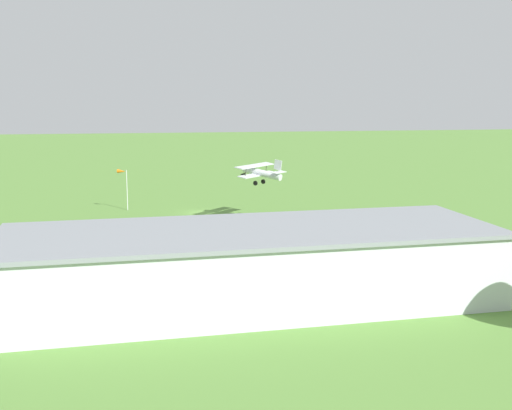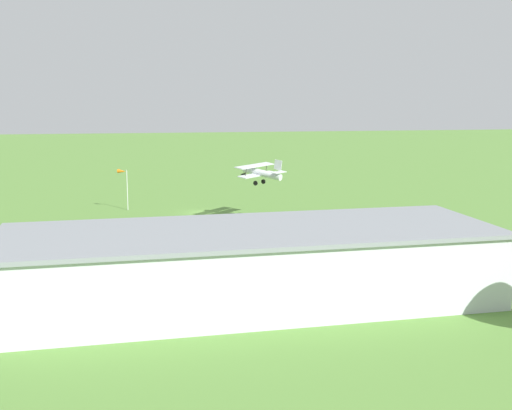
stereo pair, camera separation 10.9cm
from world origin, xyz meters
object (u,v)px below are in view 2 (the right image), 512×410
object	(u,v)px
windsock	(123,174)
hangar	(251,266)
person_watching_takeoff	(19,275)
biplane	(260,172)
person_by_parked_cars	(422,251)

from	to	relation	value
windsock	hangar	bearing A→B (deg)	104.58
hangar	person_watching_takeoff	distance (m)	21.97
hangar	windsock	size ratio (longest dim) A/B	6.66
hangar	biplane	xyz separation A→B (m)	(-6.86, -34.06, 3.53)
person_watching_takeoff	windsock	world-z (taller)	windsock
biplane	windsock	bearing A→B (deg)	-31.58
biplane	person_by_parked_cars	xyz separation A→B (m)	(-13.02, 23.35, -5.81)
biplane	person_by_parked_cars	bearing A→B (deg)	119.14
person_watching_takeoff	windsock	xyz separation A→B (m)	(-8.17, -36.82, 4.58)
biplane	person_by_parked_cars	world-z (taller)	biplane
person_watching_takeoff	windsock	bearing A→B (deg)	-102.51
person_watching_takeoff	hangar	bearing A→B (deg)	156.39
hangar	windsock	bearing A→B (deg)	-75.42
hangar	biplane	size ratio (longest dim) A/B	5.74
hangar	windsock	xyz separation A→B (m)	(11.85, -45.57, 2.26)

